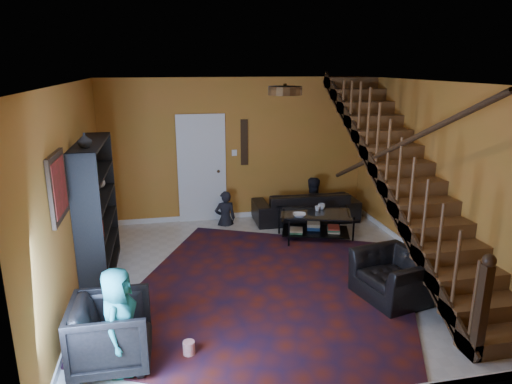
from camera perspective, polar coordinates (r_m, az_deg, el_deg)
floor at (r=6.90m, az=1.48°, el=-10.42°), size 5.50×5.50×0.00m
room at (r=7.94m, az=-10.21°, el=-6.65°), size 5.50×5.50×5.50m
staircase at (r=7.18m, az=18.30°, el=1.71°), size 0.95×5.02×3.18m
bookshelf at (r=7.01m, az=-19.18°, el=-2.39°), size 0.35×1.80×2.00m
door at (r=9.01m, az=-6.78°, el=2.70°), size 0.82×0.05×2.05m
framed_picture at (r=5.41m, az=-23.53°, el=0.60°), size 0.04×0.74×0.74m
wall_hanging at (r=9.02m, az=-1.48°, el=6.22°), size 0.14×0.03×0.90m
ceiling_fixture at (r=5.42m, az=3.65°, el=12.53°), size 0.40×0.40×0.10m
rug at (r=6.46m, az=1.98°, el=-12.25°), size 5.20×5.46×0.02m
sofa at (r=9.18m, az=6.21°, el=-1.71°), size 2.08×0.84×0.60m
armchair_left at (r=5.14m, az=-17.61°, el=-16.42°), size 0.81×0.79×0.73m
armchair_right at (r=6.44m, az=16.88°, el=-10.08°), size 1.02×1.11×0.62m
person_adult_a at (r=8.94m, az=-3.86°, el=-3.39°), size 0.43×0.30×1.13m
person_adult_b at (r=9.30m, az=6.93°, el=-2.12°), size 0.67×0.54×1.32m
person_child at (r=4.90m, az=-16.78°, el=-15.26°), size 0.48×0.63×1.14m
coffee_table at (r=8.29m, az=7.45°, el=-3.91°), size 1.40×1.06×0.47m
cup_a at (r=8.43m, az=8.18°, el=-1.80°), size 0.17×0.17×0.10m
cup_b at (r=8.33m, az=7.68°, el=-2.06°), size 0.11×0.11×0.09m
bowl at (r=7.98m, az=5.43°, el=-2.89°), size 0.28×0.28×0.06m
vase at (r=6.28m, az=-20.65°, el=6.07°), size 0.18×0.18×0.19m
popcorn_bucket at (r=5.23m, az=-8.38°, el=-18.71°), size 0.13×0.13×0.15m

